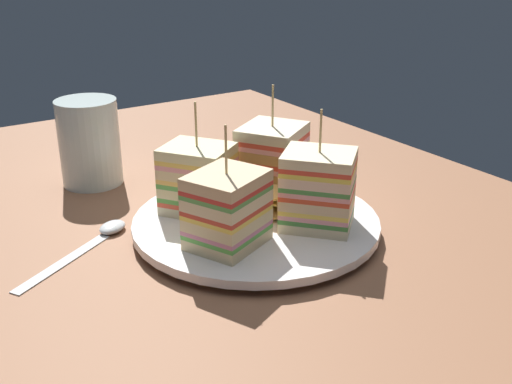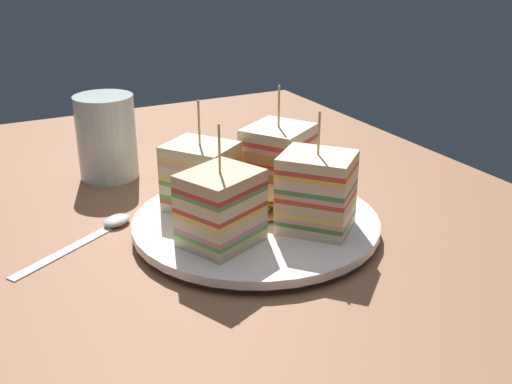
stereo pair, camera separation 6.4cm
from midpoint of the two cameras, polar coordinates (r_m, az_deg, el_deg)
ground_plane at (r=66.29cm, az=2.77°, el=-4.47°), size 111.84×71.09×1.80cm
plate at (r=65.45cm, az=2.80°, el=-3.00°), size 26.22×26.22×1.62cm
sandwich_wedge_0 at (r=69.29cm, az=4.69°, el=2.72°), size 9.20×9.41×12.92cm
sandwich_wedge_1 at (r=66.15cm, az=-2.35°, el=1.36°), size 9.17×8.88×12.13cm
sandwich_wedge_2 at (r=58.53cm, az=-0.14°, el=-1.58°), size 8.30×8.88×12.03cm
sandwich_wedge_3 at (r=61.98cm, az=8.56°, el=-0.08°), size 9.20×9.10×12.35cm
chip_pile at (r=65.62cm, az=4.09°, el=-1.06°), size 6.40×7.52×3.30cm
spoon at (r=66.65cm, az=-11.67°, el=-3.56°), size 9.62×14.33×1.00cm
drinking_glass at (r=80.95cm, az=-11.49°, el=4.44°), size 7.57×7.57×10.86cm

